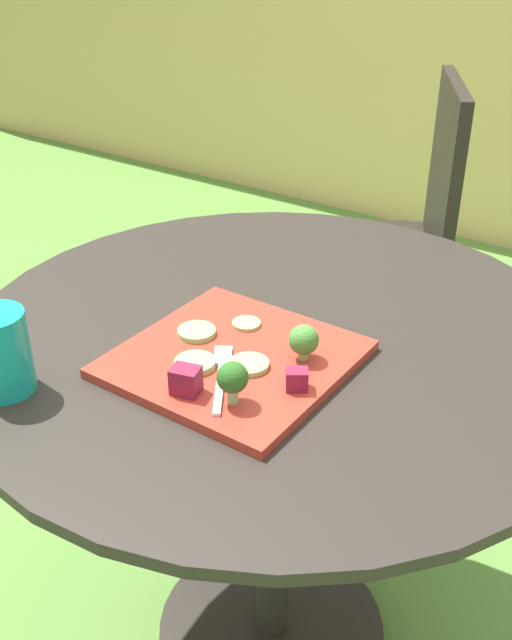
{
  "coord_description": "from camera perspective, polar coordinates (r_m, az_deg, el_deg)",
  "views": [
    {
      "loc": [
        0.52,
        -0.8,
        1.27
      ],
      "look_at": [
        0.0,
        -0.06,
        0.76
      ],
      "focal_mm": 41.01,
      "sensor_mm": 36.0,
      "label": 1
    }
  ],
  "objects": [
    {
      "name": "ground_plane",
      "position": [
        1.59,
        1.18,
        -23.48
      ],
      "size": [
        12.0,
        12.0,
        0.0
      ],
      "primitive_type": "plane",
      "color": "#568438"
    },
    {
      "name": "patio_table",
      "position": [
        1.24,
        1.41,
        -10.33
      ],
      "size": [
        0.94,
        0.94,
        0.72
      ],
      "color": "#28231E",
      "rests_on": "ground_plane"
    },
    {
      "name": "patio_chair",
      "position": [
        2.0,
        10.87,
        7.32
      ],
      "size": [
        0.59,
        0.59,
        0.9
      ],
      "color": "black",
      "rests_on": "ground_plane"
    },
    {
      "name": "salad_plate",
      "position": [
        1.01,
        -1.71,
        -3.05
      ],
      "size": [
        0.29,
        0.29,
        0.01
      ],
      "primitive_type": "cube",
      "color": "#AD3323",
      "rests_on": "patio_table"
    },
    {
      "name": "drinking_glass",
      "position": [
        0.99,
        -19.34,
        -2.71
      ],
      "size": [
        0.08,
        0.08,
        0.11
      ],
      "color": "#149989",
      "rests_on": "patio_table"
    },
    {
      "name": "fork",
      "position": [
        0.97,
        -2.7,
        -4.09
      ],
      "size": [
        0.1,
        0.14,
        0.0
      ],
      "color": "silver",
      "rests_on": "salad_plate"
    },
    {
      "name": "broccoli_floret_0",
      "position": [
        0.9,
        -1.84,
        -4.59
      ],
      "size": [
        0.04,
        0.04,
        0.06
      ],
      "color": "#99B770",
      "rests_on": "salad_plate"
    },
    {
      "name": "broccoli_floret_1",
      "position": [
        0.98,
        3.75,
        -1.59
      ],
      "size": [
        0.04,
        0.04,
        0.05
      ],
      "color": "#99B770",
      "rests_on": "salad_plate"
    },
    {
      "name": "cucumber_slice_0",
      "position": [
        0.98,
        -4.79,
        -3.39
      ],
      "size": [
        0.06,
        0.06,
        0.01
      ],
      "primitive_type": "cylinder",
      "color": "#8EB766",
      "rests_on": "salad_plate"
    },
    {
      "name": "cucumber_slice_1",
      "position": [
        1.07,
        -0.75,
        -0.28
      ],
      "size": [
        0.04,
        0.04,
        0.01
      ],
      "primitive_type": "cylinder",
      "color": "#8EB766",
      "rests_on": "salad_plate"
    },
    {
      "name": "cucumber_slice_2",
      "position": [
        1.05,
        -4.65,
        -0.93
      ],
      "size": [
        0.06,
        0.06,
        0.01
      ],
      "primitive_type": "cylinder",
      "color": "#8EB766",
      "rests_on": "salad_plate"
    },
    {
      "name": "cucumber_slice_3",
      "position": [
        0.98,
        -0.55,
        -3.49
      ],
      "size": [
        0.05,
        0.05,
        0.01
      ],
      "primitive_type": "cylinder",
      "color": "#8EB766",
      "rests_on": "salad_plate"
    },
    {
      "name": "beet_chunk_0",
      "position": [
        0.93,
        -5.5,
        -4.71
      ],
      "size": [
        0.04,
        0.04,
        0.04
      ],
      "primitive_type": "cube",
      "rotation": [
        0.0,
        0.0,
        0.28
      ],
      "color": "maroon",
      "rests_on": "salad_plate"
    },
    {
      "name": "beet_chunk_1",
      "position": [
        0.93,
        3.21,
        -4.64
      ],
      "size": [
        0.04,
        0.03,
        0.03
      ],
      "primitive_type": "cube",
      "rotation": [
        0.0,
        0.0,
        3.74
      ],
      "color": "maroon",
      "rests_on": "salad_plate"
    }
  ]
}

